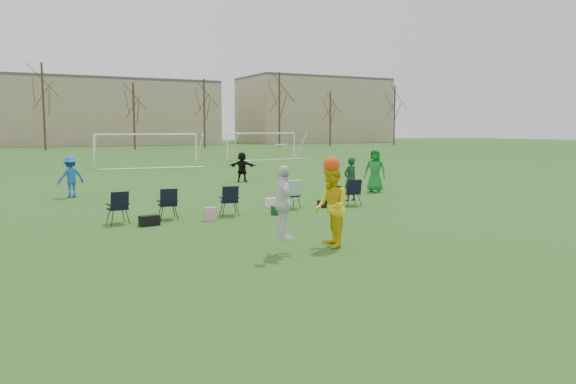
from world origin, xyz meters
TOP-DOWN VIEW (x-y plane):
  - ground at (0.00, 0.00)m, footprint 260.00×260.00m
  - fielder_blue at (-3.07, 15.29)m, footprint 1.21×0.89m
  - fielder_green_far at (9.12, 11.18)m, footprint 1.09×1.10m
  - fielder_black at (5.80, 18.43)m, footprint 1.44×1.25m
  - center_contest at (0.77, 2.05)m, footprint 2.12×1.25m
  - sideline_setup at (2.00, 7.97)m, footprint 9.02×2.32m
  - goal_mid at (4.00, 32.00)m, footprint 7.40×0.63m
  - goal_right at (16.00, 38.00)m, footprint 7.35×1.14m
  - tree_line at (0.24, 69.85)m, footprint 110.28×3.28m
  - building_row at (6.73, 96.00)m, footprint 126.00×16.00m

SIDE VIEW (x-z plane):
  - ground at x=0.00m, z-range 0.00..0.00m
  - sideline_setup at x=2.00m, z-range -0.35..1.41m
  - fielder_black at x=5.80m, z-range 0.00..1.57m
  - fielder_blue at x=-3.07m, z-range 0.00..1.68m
  - fielder_green_far at x=9.12m, z-range 0.00..1.92m
  - center_contest at x=0.77m, z-range -0.18..2.28m
  - goal_mid at x=4.00m, z-range 0.69..3.15m
  - goal_right at x=16.00m, z-range 0.69..3.15m
  - tree_line at x=0.24m, z-range -0.61..10.79m
  - building_row at x=6.73m, z-range -0.51..12.49m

